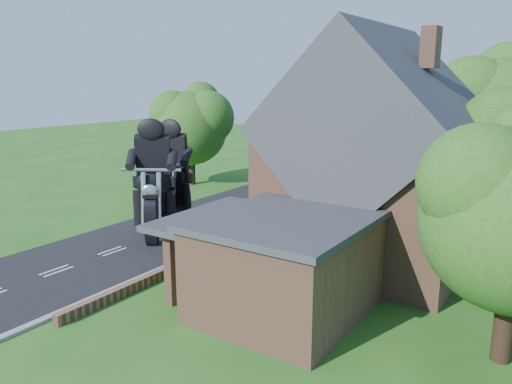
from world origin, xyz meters
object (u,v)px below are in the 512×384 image
Objects in this scene: motorcycle_lead at (156,223)px; motorcycle_follow at (175,212)px; house at (375,164)px; garden_wall at (247,236)px; annex at (282,263)px.

motorcycle_follow is at bearing -103.32° from motorcycle_lead.
house reaches higher than motorcycle_lead.
garden_wall is at bearing -170.83° from house.
garden_wall is at bearing -176.13° from motorcycle_lead.
motorcycle_lead is (-9.31, 3.19, -0.85)m from annex.
annex reaches higher than motorcycle_follow.
garden_wall is 11.11× the size of motorcycle_lead.
garden_wall is 7.52m from house.
house reaches higher than garden_wall.
house is 11.26m from motorcycle_follow.
motorcycle_lead is (-3.74, -2.61, 0.72)m from garden_wall.
motorcycle_lead is at bearing 95.69° from motorcycle_follow.
annex is at bearing 139.88° from motorcycle_follow.
motorcycle_follow is (-10.61, -1.48, -3.45)m from house.
house is 5.34× the size of motorcycle_follow.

